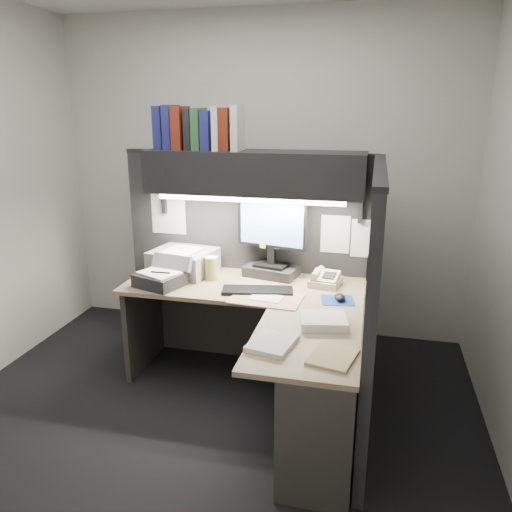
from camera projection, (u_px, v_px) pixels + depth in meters
name	position (u px, v px, depth m)	size (l,w,h in m)	color
floor	(209.00, 417.00, 3.26)	(3.50, 3.50, 0.00)	black
wall_back	(260.00, 179.00, 4.27)	(3.50, 0.04, 2.70)	beige
wall_front	(33.00, 317.00, 1.47)	(3.50, 0.04, 2.70)	beige
partition_back	(248.00, 259.00, 3.89)	(1.90, 0.06, 1.60)	black
partition_right	(370.00, 306.00, 2.98)	(0.06, 1.50, 1.60)	black
desk	(273.00, 364.00, 3.04)	(1.70, 1.53, 0.73)	#94795E
overhead_shelf	(254.00, 172.00, 3.50)	(1.55, 0.34, 0.30)	black
task_light_tube	(249.00, 200.00, 3.42)	(0.04, 0.04, 1.32)	white
monitor	(272.00, 246.00, 3.66)	(0.53, 0.31, 0.58)	black
keyboard	(258.00, 290.00, 3.40)	(0.48, 0.16, 0.02)	black
mousepad	(338.00, 300.00, 3.25)	(0.21, 0.19, 0.00)	navy
mouse	(340.00, 297.00, 3.25)	(0.07, 0.11, 0.04)	black
telephone	(325.00, 280.00, 3.52)	(0.20, 0.21, 0.08)	beige
coffee_cup	(211.00, 269.00, 3.63)	(0.09, 0.09, 0.16)	#D0BF53
printer	(183.00, 261.00, 3.78)	(0.44, 0.38, 0.18)	#989B9D
notebook_stack	(160.00, 280.00, 3.51)	(0.31, 0.25, 0.09)	black
open_folder	(266.00, 299.00, 3.28)	(0.46, 0.30, 0.01)	tan
paper_stack_a	(323.00, 321.00, 2.88)	(0.26, 0.22, 0.05)	white
paper_stack_b	(272.00, 343.00, 2.64)	(0.22, 0.27, 0.03)	white
manila_stack	(333.00, 357.00, 2.51)	(0.21, 0.27, 0.02)	tan
binder_row	(198.00, 129.00, 3.49)	(0.62, 0.24, 0.31)	navy
pinned_papers	(290.00, 243.00, 3.38)	(1.76, 1.31, 0.51)	white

